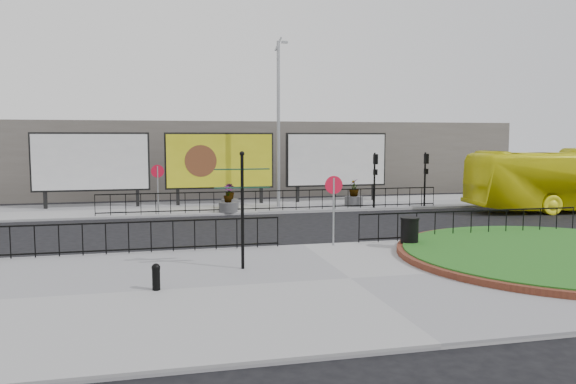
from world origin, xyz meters
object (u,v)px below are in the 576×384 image
object	(u,v)px
fingerpost_sign	(242,198)
litter_bin	(410,233)
lamp_post	(279,121)
bollard	(156,276)
planter_a	(228,203)
planter_c	(354,197)
planter_b	(230,200)
billboard_mid	(220,161)

from	to	relation	value
fingerpost_sign	litter_bin	size ratio (longest dim) A/B	3.20
lamp_post	bollard	bearing A→B (deg)	-112.55
planter_a	planter_c	world-z (taller)	planter_c
bollard	lamp_post	bearing A→B (deg)	67.45
lamp_post	planter_b	size ratio (longest dim) A/B	6.82
litter_bin	planter_a	size ratio (longest dim) A/B	0.79
bollard	planter_b	size ratio (longest dim) A/B	0.50
fingerpost_sign	bollard	world-z (taller)	fingerpost_sign
planter_a	litter_bin	bearing A→B (deg)	-65.81
fingerpost_sign	planter_c	world-z (taller)	fingerpost_sign
lamp_post	planter_a	size ratio (longest dim) A/B	6.81
planter_b	bollard	bearing A→B (deg)	-103.82
bollard	fingerpost_sign	bearing A→B (deg)	36.12
bollard	litter_bin	distance (m)	9.22
billboard_mid	planter_a	world-z (taller)	billboard_mid
planter_b	planter_c	xyz separation A→B (m)	(6.90, -0.58, 0.06)
lamp_post	planter_c	distance (m)	5.95
lamp_post	bollard	xyz separation A→B (m)	(-6.64, -16.00, -4.34)
lamp_post	fingerpost_sign	bearing A→B (deg)	-106.40
lamp_post	fingerpost_sign	distance (m)	15.04
litter_bin	planter_b	size ratio (longest dim) A/B	0.79
bollard	planter_a	world-z (taller)	planter_a
fingerpost_sign	planter_a	size ratio (longest dim) A/B	2.52
fingerpost_sign	planter_b	world-z (taller)	fingerpost_sign
lamp_post	litter_bin	bearing A→B (deg)	-81.40
planter_b	litter_bin	bearing A→B (deg)	-69.81
billboard_mid	fingerpost_sign	bearing A→B (deg)	-94.15
planter_b	planter_c	world-z (taller)	planter_c
billboard_mid	planter_b	bearing A→B (deg)	-81.35
fingerpost_sign	planter_a	world-z (taller)	fingerpost_sign
litter_bin	planter_a	xyz separation A→B (m)	(-4.90, 10.91, -0.09)
billboard_mid	litter_bin	bearing A→B (deg)	-71.30
fingerpost_sign	litter_bin	world-z (taller)	fingerpost_sign
lamp_post	litter_bin	xyz separation A→B (m)	(1.89, -12.51, -4.17)
lamp_post	fingerpost_sign	size ratio (longest dim) A/B	2.70
planter_a	bollard	bearing A→B (deg)	-104.17
billboard_mid	lamp_post	bearing A→B (deg)	-33.25
bollard	planter_a	bearing A→B (deg)	75.83
billboard_mid	planter_c	distance (m)	7.89
fingerpost_sign	planter_b	size ratio (longest dim) A/B	2.53
planter_b	lamp_post	bearing A→B (deg)	0.00
lamp_post	planter_a	xyz separation A→B (m)	(-3.01, -1.60, -4.26)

